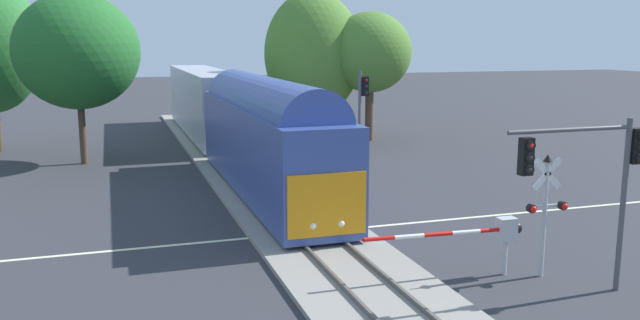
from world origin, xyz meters
The scene contains 11 objects.
ground_plane centered at (0.00, 0.00, 0.00)m, with size 220.00×220.00×0.00m, color #333338.
road_centre_stripe centered at (0.00, 0.00, 0.00)m, with size 44.00×0.20×0.01m.
railway_track centered at (0.00, 0.00, 0.10)m, with size 4.40×80.00×0.32m.
commuter_train centered at (0.00, 15.57, 2.80)m, with size 3.04×39.14×5.16m.
crossing_gate_near centered at (4.03, -6.09, 1.40)m, with size 5.24×0.40×1.80m.
crossing_signal_mast centered at (5.52, -6.60, 2.31)m, with size 1.36×0.44×3.78m.
traffic_signal_far_side centered at (5.74, 8.94, 3.72)m, with size 0.53×0.38×5.55m.
traffic_signal_near_right centered at (5.76, -8.21, 3.75)m, with size 4.32×0.38×5.00m.
oak_far_right centered at (10.94, 20.72, 6.23)m, with size 5.85×5.85×9.08m.
elm_centre_background centered at (7.39, 22.84, 6.10)m, with size 7.02×7.02×10.55m.
oak_behind_train centered at (-8.31, 17.31, 6.47)m, with size 6.96×6.96×9.76m.
Camera 1 is at (-6.72, -22.58, 7.10)m, focal length 36.74 mm.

